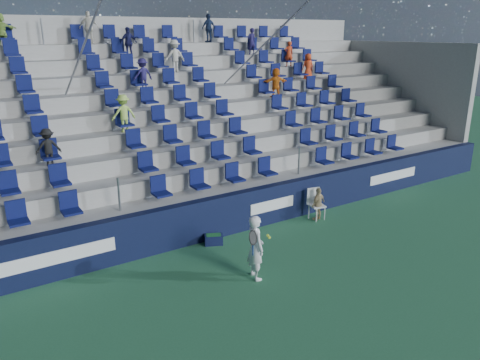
{
  "coord_description": "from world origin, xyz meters",
  "views": [
    {
      "loc": [
        -6.57,
        -7.6,
        5.66
      ],
      "look_at": [
        0.2,
        2.8,
        1.7
      ],
      "focal_mm": 35.0,
      "sensor_mm": 36.0,
      "label": 1
    }
  ],
  "objects": [
    {
      "name": "line_judge_chair",
      "position": [
        2.92,
        2.65,
        0.56
      ],
      "size": [
        0.52,
        0.53,
        0.99
      ],
      "color": "white",
      "rests_on": "ground"
    },
    {
      "name": "line_judge",
      "position": [
        2.92,
        2.5,
        0.53
      ],
      "size": [
        0.66,
        0.4,
        1.06
      ],
      "primitive_type": "imported",
      "rotation": [
        0.0,
        0.0,
        3.38
      ],
      "color": "tan",
      "rests_on": "ground"
    },
    {
      "name": "ball_bin",
      "position": [
        -0.71,
        2.75,
        0.15
      ],
      "size": [
        0.58,
        0.5,
        0.28
      ],
      "color": "#10153B",
      "rests_on": "ground"
    },
    {
      "name": "tennis_player",
      "position": [
        -0.8,
        0.58,
        0.8
      ],
      "size": [
        0.69,
        0.66,
        1.6
      ],
      "color": "white",
      "rests_on": "ground"
    },
    {
      "name": "grandstand",
      "position": [
        -0.01,
        8.24,
        2.14
      ],
      "size": [
        24.0,
        8.17,
        6.63
      ],
      "color": "#A2A29D",
      "rests_on": "ground"
    },
    {
      "name": "ground",
      "position": [
        0.0,
        0.0,
        0.0
      ],
      "size": [
        70.0,
        70.0,
        0.0
      ],
      "primitive_type": "plane",
      "color": "#307047",
      "rests_on": "ground"
    },
    {
      "name": "sponsor_wall",
      "position": [
        0.0,
        3.15,
        0.6
      ],
      "size": [
        24.0,
        0.32,
        1.2
      ],
      "color": "black",
      "rests_on": "ground"
    }
  ]
}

